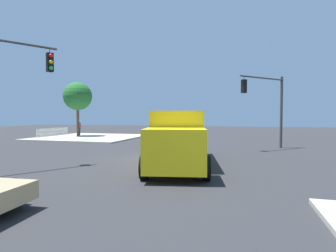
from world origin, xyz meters
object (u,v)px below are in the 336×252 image
object	(u,v)px
shade_tree_near	(78,96)
pedestrian_near_corner	(80,127)
traffic_light_secondary	(269,100)
delivery_truck	(179,136)

from	to	relation	value
shade_tree_near	pedestrian_near_corner	bearing A→B (deg)	-153.12
pedestrian_near_corner	shade_tree_near	size ratio (longest dim) A/B	0.28
traffic_light_secondary	pedestrian_near_corner	bearing A→B (deg)	-108.66
traffic_light_secondary	pedestrian_near_corner	distance (m)	22.72
traffic_light_secondary	pedestrian_near_corner	world-z (taller)	traffic_light_secondary
pedestrian_near_corner	delivery_truck	bearing A→B (deg)	46.76
delivery_truck	pedestrian_near_corner	xyz separation A→B (m)	(-15.25, -16.22, -0.30)
traffic_light_secondary	shade_tree_near	distance (m)	21.65
delivery_truck	pedestrian_near_corner	size ratio (longest dim) A/B	4.91
delivery_truck	traffic_light_secondary	size ratio (longest dim) A/B	1.55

